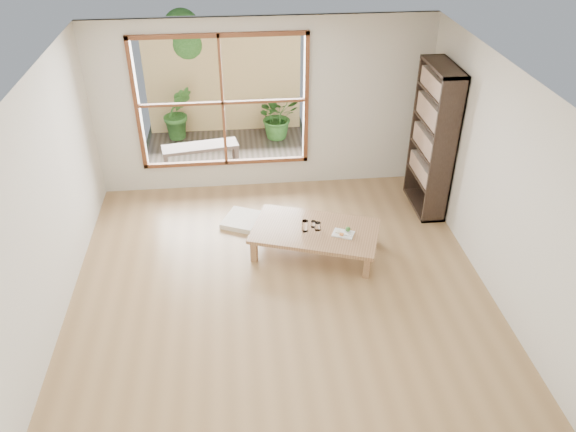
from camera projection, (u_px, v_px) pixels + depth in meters
The scene contains 15 objects.
ground at pixel (279, 280), 6.95m from camera, with size 5.00×5.00×0.00m, color #A27E51.
low_table at pixel (315, 232), 7.29m from camera, with size 1.82×1.39×0.35m.
floor_cushion at pixel (244, 220), 8.02m from camera, with size 0.53×0.53×0.08m, color white.
bookshelf at pixel (433, 140), 7.85m from camera, with size 0.34×0.96×2.14m, color #33251C.
glass_tall at pixel (305, 226), 7.20m from camera, with size 0.08×0.08×0.15m, color silver.
glass_mid at pixel (318, 226), 7.23m from camera, with size 0.08×0.08×0.11m, color silver.
glass_short at pixel (314, 224), 7.29m from camera, with size 0.07×0.07×0.08m, color silver.
glass_small at pixel (313, 223), 7.32m from camera, with size 0.06×0.06×0.07m, color silver.
food_tray at pixel (344, 233), 7.17m from camera, with size 0.32×0.28×0.08m.
deck at pixel (227, 154), 9.87m from camera, with size 2.80×2.00×0.05m, color #3E342D.
garden_bench at pixel (200, 149), 9.25m from camera, with size 1.28×0.56×0.39m.
bamboo_fence at pixel (224, 85), 10.22m from camera, with size 2.80×0.06×1.80m, color tan.
shrub_right at pixel (278, 116), 10.18m from camera, with size 0.75×0.65×0.83m, color #336625.
shrub_left at pixel (178, 113), 10.11m from camera, with size 0.54×0.44×0.98m, color #336625.
garden_tree at pixel (183, 41), 10.02m from camera, with size 1.04×0.85×2.22m.
Camera 1 is at (-0.45, -5.38, 4.45)m, focal length 35.00 mm.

